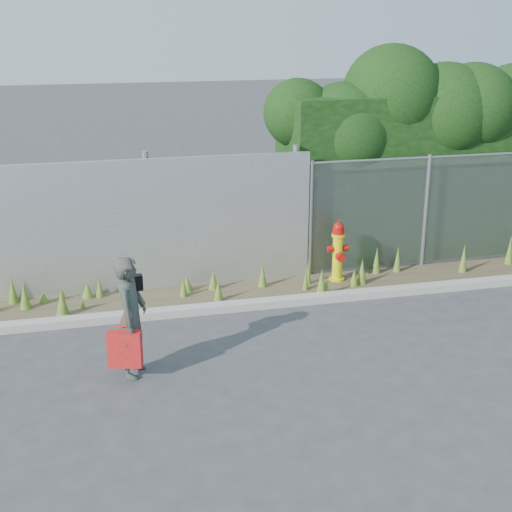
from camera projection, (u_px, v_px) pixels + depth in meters
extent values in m
plane|color=#3C3C3E|center=(302.00, 358.00, 9.55)|extent=(80.00, 80.00, 0.00)
cube|color=#A09C91|center=(269.00, 303.00, 11.19)|extent=(16.00, 0.22, 0.12)
cube|color=#4D402C|center=(259.00, 292.00, 11.76)|extent=(16.00, 1.20, 0.01)
cone|color=#47691F|center=(187.00, 284.00, 11.76)|extent=(0.21, 0.21, 0.27)
cone|color=#47691F|center=(464.00, 259.00, 12.58)|extent=(0.15, 0.15, 0.52)
cone|color=#47691F|center=(321.00, 283.00, 11.51)|extent=(0.18, 0.18, 0.47)
cone|color=#47691F|center=(326.00, 288.00, 11.59)|extent=(0.16, 0.16, 0.26)
cone|color=#47691F|center=(308.00, 273.00, 12.04)|extent=(0.11, 0.11, 0.43)
cone|color=#47691F|center=(62.00, 303.00, 10.78)|extent=(0.21, 0.21, 0.44)
cone|color=#47691F|center=(377.00, 261.00, 12.52)|extent=(0.15, 0.15, 0.49)
cone|color=#47691F|center=(218.00, 291.00, 11.34)|extent=(0.15, 0.15, 0.38)
cone|color=#47691F|center=(25.00, 296.00, 11.03)|extent=(0.18, 0.18, 0.44)
cone|color=#47691F|center=(100.00, 288.00, 11.51)|extent=(0.14, 0.14, 0.33)
cone|color=#47691F|center=(263.00, 275.00, 11.91)|extent=(0.15, 0.15, 0.45)
cone|color=#47691F|center=(398.00, 260.00, 12.61)|extent=(0.14, 0.14, 0.46)
cone|color=#47691F|center=(83.00, 304.00, 11.06)|extent=(0.08, 0.08, 0.18)
cone|color=#47691F|center=(43.00, 298.00, 11.29)|extent=(0.17, 0.17, 0.20)
cone|color=#47691F|center=(306.00, 279.00, 11.79)|extent=(0.10, 0.10, 0.40)
cone|color=#47691F|center=(63.00, 295.00, 11.43)|extent=(0.10, 0.10, 0.18)
cone|color=#47691F|center=(309.00, 261.00, 12.46)|extent=(0.10, 0.10, 0.52)
cone|color=#47691F|center=(213.00, 280.00, 11.81)|extent=(0.18, 0.18, 0.35)
cone|color=#47691F|center=(88.00, 291.00, 11.48)|extent=(0.20, 0.20, 0.26)
cone|color=#47691F|center=(362.00, 272.00, 12.05)|extent=(0.17, 0.17, 0.44)
cone|color=#47691F|center=(13.00, 291.00, 11.24)|extent=(0.16, 0.16, 0.44)
cone|color=#47691F|center=(184.00, 287.00, 11.52)|extent=(0.13, 0.13, 0.35)
cone|color=#47691F|center=(510.00, 250.00, 12.98)|extent=(0.15, 0.15, 0.55)
cone|color=#47691F|center=(354.00, 278.00, 11.97)|extent=(0.16, 0.16, 0.30)
cube|color=#AAAEB1|center=(51.00, 232.00, 11.23)|extent=(8.50, 0.08, 2.20)
cylinder|color=gray|center=(148.00, 221.00, 11.67)|extent=(0.10, 0.10, 2.30)
cylinder|color=gray|center=(295.00, 211.00, 12.23)|extent=(0.10, 0.10, 2.30)
cube|color=gray|center=(479.00, 209.00, 12.93)|extent=(6.50, 0.03, 2.00)
cylinder|color=gray|center=(484.00, 155.00, 12.61)|extent=(6.50, 0.04, 0.04)
cylinder|color=gray|center=(311.00, 219.00, 12.21)|extent=(0.07, 0.07, 2.05)
cylinder|color=gray|center=(426.00, 211.00, 12.69)|extent=(0.07, 0.07, 2.05)
cube|color=black|center=(468.00, 170.00, 13.75)|extent=(7.30, 1.60, 3.00)
sphere|color=black|center=(298.00, 113.00, 12.76)|extent=(1.24, 1.24, 1.24)
sphere|color=black|center=(344.00, 134.00, 12.92)|extent=(1.86, 1.86, 1.86)
sphere|color=black|center=(392.00, 95.00, 12.90)|extent=(1.82, 1.82, 1.82)
sphere|color=black|center=(445.00, 112.00, 13.12)|extent=(1.81, 1.81, 1.81)
sphere|color=black|center=(472.00, 108.00, 13.15)|extent=(1.65, 1.65, 1.65)
cylinder|color=yellow|center=(337.00, 279.00, 12.27)|extent=(0.27, 0.27, 0.06)
cylinder|color=yellow|center=(337.00, 259.00, 12.15)|extent=(0.17, 0.17, 0.81)
cylinder|color=yellow|center=(338.00, 235.00, 12.02)|extent=(0.23, 0.23, 0.05)
cylinder|color=#B20F0A|center=(338.00, 231.00, 11.99)|extent=(0.20, 0.20, 0.09)
sphere|color=#B20F0A|center=(339.00, 228.00, 11.97)|extent=(0.18, 0.18, 0.18)
cylinder|color=#B20F0A|center=(339.00, 222.00, 11.94)|extent=(0.05, 0.05, 0.05)
cylinder|color=#B20F0A|center=(330.00, 249.00, 12.06)|extent=(0.09, 0.10, 0.10)
cylinder|color=#B20F0A|center=(345.00, 248.00, 12.12)|extent=(0.09, 0.10, 0.10)
cylinder|color=#B20F0A|center=(340.00, 257.00, 12.01)|extent=(0.14, 0.11, 0.14)
imported|color=#0F6252|center=(131.00, 317.00, 8.88)|extent=(0.54, 0.67, 1.58)
cube|color=red|center=(125.00, 349.00, 8.82)|extent=(0.42, 0.15, 0.46)
cylinder|color=red|center=(123.00, 326.00, 8.72)|extent=(0.20, 0.02, 0.02)
cube|color=black|center=(132.00, 283.00, 8.96)|extent=(0.27, 0.11, 0.20)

